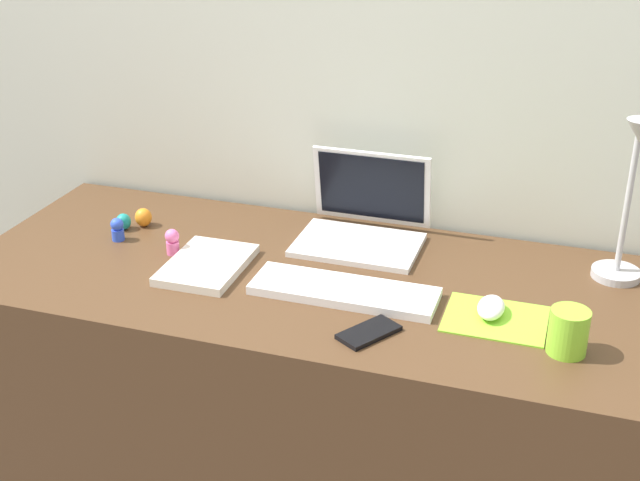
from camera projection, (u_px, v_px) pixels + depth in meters
name	position (u px, v px, depth m)	size (l,w,h in m)	color
back_wall	(355.00, 213.00, 2.29)	(2.82, 0.05, 1.47)	beige
desk	(310.00, 407.00, 2.12)	(1.62, 0.68, 0.74)	#4C331E
laptop	(364.00, 219.00, 2.11)	(0.30, 0.25, 0.21)	white
keyboard	(344.00, 291.00, 1.86)	(0.41, 0.13, 0.02)	white
mousepad	(496.00, 319.00, 1.77)	(0.21, 0.17, 0.00)	#8CDB33
mouse	(491.00, 307.00, 1.78)	(0.06, 0.10, 0.03)	white
cell_phone	(369.00, 332.00, 1.72)	(0.06, 0.13, 0.01)	black
desk_lamp	(628.00, 205.00, 1.85)	(0.11, 0.14, 0.39)	#B7B7BC
notebook_pad	(207.00, 265.00, 1.98)	(0.17, 0.24, 0.02)	silver
coffee_mug	(568.00, 332.00, 1.64)	(0.08, 0.08, 0.09)	#8CDB33
toy_figurine_orange	(143.00, 217.00, 2.19)	(0.04, 0.04, 0.05)	orange
toy_figurine_pink	(172.00, 242.00, 2.04)	(0.03, 0.03, 0.06)	pink
toy_figurine_teal	(123.00, 222.00, 2.18)	(0.04, 0.04, 0.04)	teal
toy_figurine_blue	(117.00, 229.00, 2.11)	(0.03, 0.03, 0.06)	blue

